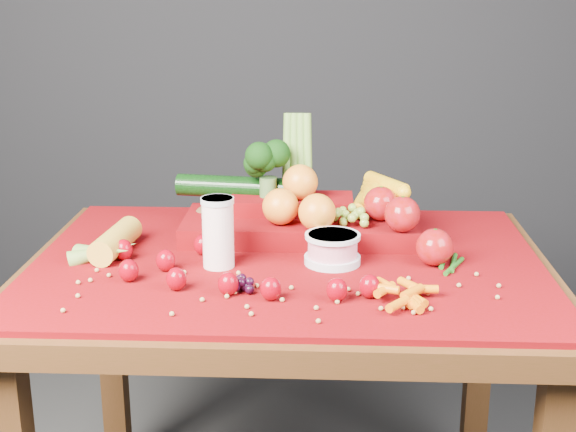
{
  "coord_description": "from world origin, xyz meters",
  "views": [
    {
      "loc": [
        0.08,
        -1.57,
        1.33
      ],
      "look_at": [
        0.0,
        0.02,
        0.85
      ],
      "focal_mm": 50.0,
      "sensor_mm": 36.0,
      "label": 1
    }
  ],
  "objects_px": {
    "milk_glass": "(218,230)",
    "produce_mound": "(310,211)",
    "table": "(288,306)",
    "yogurt_bowl": "(333,248)"
  },
  "relations": [
    {
      "from": "milk_glass",
      "to": "yogurt_bowl",
      "type": "xyz_separation_m",
      "value": [
        0.23,
        0.03,
        -0.04
      ]
    },
    {
      "from": "milk_glass",
      "to": "yogurt_bowl",
      "type": "bearing_deg",
      "value": 7.03
    },
    {
      "from": "milk_glass",
      "to": "produce_mound",
      "type": "distance_m",
      "value": 0.27
    },
    {
      "from": "table",
      "to": "produce_mound",
      "type": "height_order",
      "value": "produce_mound"
    },
    {
      "from": "yogurt_bowl",
      "to": "produce_mound",
      "type": "bearing_deg",
      "value": 106.24
    },
    {
      "from": "table",
      "to": "produce_mound",
      "type": "distance_m",
      "value": 0.23
    },
    {
      "from": "table",
      "to": "yogurt_bowl",
      "type": "distance_m",
      "value": 0.17
    },
    {
      "from": "milk_glass",
      "to": "produce_mound",
      "type": "xyz_separation_m",
      "value": [
        0.18,
        0.2,
        -0.02
      ]
    },
    {
      "from": "table",
      "to": "yogurt_bowl",
      "type": "bearing_deg",
      "value": -12.28
    },
    {
      "from": "table",
      "to": "produce_mound",
      "type": "xyz_separation_m",
      "value": [
        0.04,
        0.15,
        0.17
      ]
    }
  ]
}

